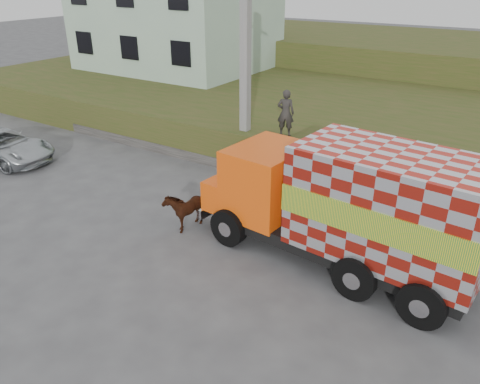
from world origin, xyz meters
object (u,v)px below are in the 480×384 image
Objects in this scene: utility_pole at (245,59)px; cow at (186,208)px; cargo_truck at (350,206)px; pedestrian at (286,113)px; suv at (0,146)px.

utility_pole is 5.93m from cow.
utility_pole reaches higher than cargo_truck.
cow is at bearing 65.67° from pedestrian.
cargo_truck is at bearing 115.48° from pedestrian.
cargo_truck reaches higher than cow.
utility_pole is 5.82× the size of cow.
cow is 0.31× the size of suv.
cow is (0.94, -4.70, -3.49)m from utility_pole.
pedestrian is (9.96, 4.80, 1.71)m from suv.
cow is at bearing -78.75° from utility_pole.
suv is 2.68× the size of pedestrian.
cargo_truck is at bearing -96.22° from suv.
utility_pole reaches higher than pedestrian.
utility_pole is 4.86× the size of pedestrian.
cargo_truck reaches higher than pedestrian.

